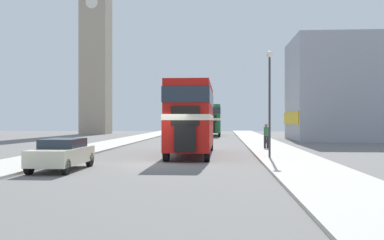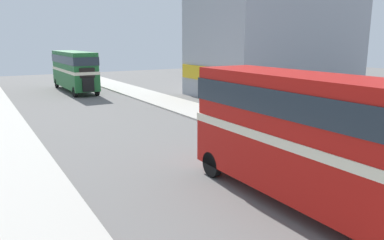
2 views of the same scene
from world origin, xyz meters
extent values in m
plane|color=slate|center=(0.00, 0.00, 0.00)|extent=(120.00, 120.00, 0.00)
cube|color=#B7B2A8|center=(6.75, 0.00, 0.06)|extent=(3.50, 120.00, 0.12)
cube|color=#B7B2A8|center=(-6.75, 0.00, 0.06)|extent=(3.50, 120.00, 0.12)
cube|color=#B2140F|center=(1.18, 5.47, 1.32)|extent=(2.43, 9.74, 1.68)
cube|color=beige|center=(1.18, 5.47, 2.32)|extent=(2.45, 9.79, 0.31)
cube|color=#B2140F|center=(1.18, 5.47, 3.39)|extent=(2.38, 9.54, 1.84)
cube|color=#232D38|center=(1.18, 5.47, 3.48)|extent=(2.45, 9.64, 0.83)
cube|color=black|center=(1.18, 0.51, 1.24)|extent=(1.09, 0.20, 1.35)
cube|color=black|center=(1.18, 0.64, 2.38)|extent=(1.46, 0.12, 0.98)
cylinder|color=black|center=(0.10, 1.42, 0.51)|extent=(0.28, 1.02, 1.02)
cylinder|color=black|center=(2.25, 1.42, 0.51)|extent=(0.28, 1.02, 1.02)
cylinder|color=black|center=(0.10, 9.43, 0.51)|extent=(0.28, 1.02, 1.02)
cylinder|color=black|center=(2.25, 9.43, 0.51)|extent=(0.28, 1.02, 1.02)
cube|color=#1E602D|center=(1.63, 37.79, 1.29)|extent=(2.40, 10.10, 1.61)
cube|color=beige|center=(1.63, 37.79, 2.24)|extent=(2.43, 10.15, 0.29)
cube|color=#1E602D|center=(1.63, 37.79, 3.27)|extent=(2.35, 9.90, 1.76)
cube|color=#232D38|center=(1.63, 37.79, 3.36)|extent=(2.43, 10.00, 0.79)
cube|color=black|center=(1.63, 32.64, 1.21)|extent=(1.08, 0.20, 1.29)
cube|color=black|center=(1.63, 32.78, 2.30)|extent=(1.44, 0.12, 0.94)
cylinder|color=black|center=(0.57, 33.56, 0.51)|extent=(0.28, 1.02, 1.02)
cylinder|color=black|center=(2.69, 33.56, 0.51)|extent=(0.28, 1.02, 1.02)
cylinder|color=black|center=(0.57, 41.93, 0.51)|extent=(0.28, 1.02, 1.02)
cylinder|color=black|center=(2.69, 41.93, 0.51)|extent=(0.28, 1.02, 1.02)
cube|color=beige|center=(-3.89, -2.82, 0.63)|extent=(1.70, 3.96, 0.68)
cube|color=#232D38|center=(-3.89, -2.66, 1.17)|extent=(1.49, 2.06, 0.39)
cylinder|color=black|center=(-4.64, -4.35, 0.32)|extent=(0.20, 0.64, 0.64)
cylinder|color=black|center=(-3.14, -4.35, 0.32)|extent=(0.20, 0.64, 0.64)
cylinder|color=black|center=(-4.64, -1.29, 0.32)|extent=(0.20, 0.64, 0.64)
cylinder|color=black|center=(-3.14, -1.29, 0.32)|extent=(0.20, 0.64, 0.64)
cylinder|color=#282833|center=(6.16, 10.70, 0.55)|extent=(0.16, 0.16, 0.86)
cylinder|color=#282833|center=(6.36, 10.70, 0.55)|extent=(0.16, 0.16, 0.86)
cylinder|color=#336B42|center=(6.26, 10.70, 1.32)|extent=(0.36, 0.36, 0.68)
sphere|color=#9E7051|center=(6.26, 10.70, 1.78)|extent=(0.23, 0.23, 0.23)
torus|color=black|center=(6.93, 17.07, 0.48)|extent=(0.05, 0.71, 0.71)
torus|color=black|center=(6.93, 18.12, 0.48)|extent=(0.05, 0.71, 0.71)
cylinder|color=black|center=(6.93, 17.59, 0.62)|extent=(0.04, 1.06, 0.34)
cylinder|color=black|center=(6.93, 17.97, 0.69)|extent=(0.04, 0.04, 0.43)
cylinder|color=#38383D|center=(5.64, 2.94, 2.87)|extent=(0.12, 0.12, 5.50)
sphere|color=#EFEACC|center=(5.64, 2.94, 5.80)|extent=(0.36, 0.36, 0.36)
cube|color=tan|center=(-16.33, 43.66, 12.01)|extent=(4.09, 4.09, 24.02)
cylinder|color=silver|center=(-16.33, 41.57, 19.69)|extent=(1.84, 0.10, 1.84)
cube|color=#999EA8|center=(18.02, 25.44, 5.37)|extent=(15.17, 9.76, 10.74)
cube|color=gold|center=(10.38, 25.44, 2.36)|extent=(0.12, 9.27, 1.29)
camera|label=1|loc=(3.02, -20.83, 2.19)|focal=40.00mm
camera|label=2|loc=(-7.83, -2.36, 5.37)|focal=35.00mm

